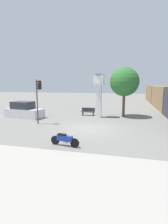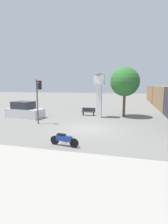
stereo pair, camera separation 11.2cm
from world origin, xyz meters
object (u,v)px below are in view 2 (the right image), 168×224
Objects in this scene: clock_tower at (99,88)px; traffic_light at (38,94)px; freight_train at (167,98)px; parked_car at (25,111)px; street_tree at (125,82)px; bench at (88,111)px; motorcycle at (64,140)px.

traffic_light is (-4.82, -4.77, -0.41)m from clock_tower.
freight_train reaches higher than parked_car.
street_tree reaches higher than freight_train.
traffic_light is (-13.61, -14.52, 1.14)m from freight_train.
street_tree is 5.39m from bench.
parked_car is (-16.85, -11.99, -0.95)m from freight_train.
freight_train is 10.83m from street_tree.
clock_tower is at bearing 44.69° from traffic_light.
street_tree is at bearing 3.50° from bench.
parked_car reaches higher than motorcycle.
traffic_light is 4.61m from parked_car.
motorcycle is at bearing -48.84° from traffic_light.
freight_train is 6.08× the size of street_tree.
motorcycle is 0.46× the size of traffic_light.
freight_train is (9.22, 19.54, 1.30)m from motorcycle.
clock_tower is 0.14× the size of freight_train.
clock_tower is 1.19× the size of traffic_light.
freight_train is at bearing 74.00° from motorcycle.
parked_car reaches higher than bench.
motorcycle is 11.86m from street_tree.
freight_train is 21.35× the size of bench.
street_tree is (7.53, 5.85, 1.13)m from traffic_light.
freight_train is at bearing 41.19° from bench.
clock_tower is at bearing -132.04° from freight_train.
freight_train is at bearing 46.85° from traffic_light.
traffic_light is at bearing -135.31° from clock_tower.
parked_car is (-3.23, 2.53, -2.09)m from traffic_light.
parked_car is at bearing -164.45° from clock_tower.
traffic_light is 9.60m from street_tree.
bench is (-0.98, 10.62, 0.09)m from motorcycle.
clock_tower is at bearing -30.43° from bench.
freight_train is at bearing 43.35° from parked_car.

